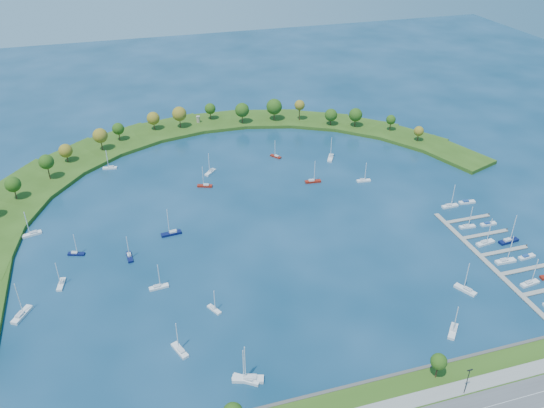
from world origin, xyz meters
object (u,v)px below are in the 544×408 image
object	(u,v)px
docked_boat_5	(527,257)
docked_boat_10	(450,205)
moored_boat_13	(331,157)
docked_boat_8	(467,226)
docked_boat_2	(530,283)
docked_boat_7	(509,240)
moored_boat_6	(76,253)
moored_boat_12	(110,167)
docked_boat_4	(505,260)
moored_boat_4	(171,233)
moored_boat_16	(214,309)
moored_boat_10	(205,185)
moored_boat_8	(180,350)
moored_boat_9	(276,156)
docked_boat_9	(488,224)
moored_boat_0	(466,289)
docked_boat_11	(467,202)
harbor_tower	(198,119)
moored_boat_5	(246,379)
moored_boat_11	(159,286)
moored_boat_14	(453,330)
moored_boat_1	(364,180)
docked_boat_6	(485,242)
moored_boat_15	(210,172)
moored_boat_2	(22,314)
dock_system	(505,262)
moored_boat_19	(248,378)
moored_boat_17	(129,256)
moored_boat_18	(32,233)
moored_boat_3	(61,283)
moored_boat_7	(313,181)

from	to	relation	value
docked_boat_5	docked_boat_10	xyz separation A→B (m)	(-8.07, 44.98, 0.34)
moored_boat_13	docked_boat_8	world-z (taller)	moored_boat_13
docked_boat_2	docked_boat_7	xyz separation A→B (m)	(10.48, 26.79, 0.05)
moored_boat_6	moored_boat_12	world-z (taller)	moored_boat_12
docked_boat_4	docked_boat_8	size ratio (longest dim) A/B	1.19
moored_boat_4	moored_boat_16	bearing A→B (deg)	93.47
moored_boat_10	docked_boat_2	size ratio (longest dim) A/B	0.94
moored_boat_12	moored_boat_8	bearing A→B (deg)	107.47
moored_boat_9	moored_boat_10	distance (m)	49.95
docked_boat_9	docked_boat_10	distance (m)	20.45
moored_boat_6	docked_boat_8	world-z (taller)	docked_boat_8
moored_boat_0	docked_boat_11	distance (m)	68.84
moored_boat_0	moored_boat_16	xyz separation A→B (m)	(-94.41, 17.04, -0.08)
harbor_tower	moored_boat_5	bearing A→B (deg)	-96.05
moored_boat_11	moored_boat_16	size ratio (longest dim) A/B	1.16
moored_boat_14	docked_boat_8	size ratio (longest dim) A/B	1.12
moored_boat_1	docked_boat_6	bearing A→B (deg)	-62.23
harbor_tower	moored_boat_15	xyz separation A→B (m)	(-5.53, -66.39, -3.24)
moored_boat_13	docked_boat_11	world-z (taller)	moored_boat_13
moored_boat_5	moored_boat_6	xyz separation A→B (m)	(-51.79, 85.49, -0.08)
docked_boat_9	moored_boat_2	bearing A→B (deg)	-177.80
dock_system	moored_boat_14	distance (m)	51.74
docked_boat_6	moored_boat_8	bearing A→B (deg)	-178.08
moored_boat_19	docked_boat_4	bearing A→B (deg)	-147.64
moored_boat_2	moored_boat_17	distance (m)	46.90
moored_boat_13	moored_boat_19	size ratio (longest dim) A/B	0.91
harbor_tower	moored_boat_18	distance (m)	137.75
moored_boat_6	moored_boat_9	xyz separation A→B (m)	(107.47, 64.50, -0.00)
moored_boat_8	docked_boat_7	xyz separation A→B (m)	(146.15, 22.68, 0.05)
moored_boat_11	docked_boat_6	bearing A→B (deg)	-9.75
moored_boat_3	docked_boat_9	size ratio (longest dim) A/B	1.50
moored_boat_7	docked_boat_2	xyz separation A→B (m)	(52.05, -102.05, -0.00)
moored_boat_6	moored_boat_7	xyz separation A→B (m)	(117.23, 30.82, 0.05)
moored_boat_6	docked_boat_9	size ratio (longest dim) A/B	1.36
docked_boat_5	docked_boat_4	bearing A→B (deg)	175.37
moored_boat_16	docked_boat_11	size ratio (longest dim) A/B	1.16
moored_boat_5	docked_boat_7	size ratio (longest dim) A/B	0.96
moored_boat_5	moored_boat_8	xyz separation A→B (m)	(-18.18, 18.38, -0.03)
moored_boat_3	moored_boat_1	bearing A→B (deg)	116.43
moored_boat_3	moored_boat_13	bearing A→B (deg)	127.36
moored_boat_0	docked_boat_4	xyz separation A→B (m)	(26.20, 11.12, 0.01)
moored_boat_2	moored_boat_13	distance (m)	177.81
moored_boat_7	moored_boat_9	bearing A→B (deg)	112.97
moored_boat_19	moored_boat_1	bearing A→B (deg)	-111.16
moored_boat_2	docked_boat_5	world-z (taller)	moored_boat_2
dock_system	moored_boat_14	world-z (taller)	moored_boat_14
harbor_tower	docked_boat_9	world-z (taller)	harbor_tower
docked_boat_11	moored_boat_11	bearing A→B (deg)	-166.86
moored_boat_12	docked_boat_8	size ratio (longest dim) A/B	1.01
moored_boat_4	docked_boat_2	bearing A→B (deg)	144.62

